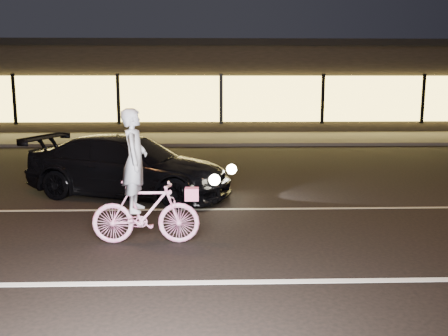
{
  "coord_description": "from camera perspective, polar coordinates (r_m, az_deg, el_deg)",
  "views": [
    {
      "loc": [
        -0.53,
        -7.3,
        2.48
      ],
      "look_at": [
        -0.3,
        0.6,
        1.06
      ],
      "focal_mm": 40.0,
      "sensor_mm": 36.0,
      "label": 1
    }
  ],
  "objects": [
    {
      "name": "storefront",
      "position": [
        26.27,
        -0.56,
        9.45
      ],
      "size": [
        25.4,
        8.42,
        4.2
      ],
      "color": "black",
      "rests_on": "ground"
    },
    {
      "name": "lane_stripe_near",
      "position": [
        6.32,
        3.33,
        -12.87
      ],
      "size": [
        60.0,
        0.12,
        0.01
      ],
      "primitive_type": "cube",
      "color": "silver",
      "rests_on": "ground"
    },
    {
      "name": "lane_stripe_far",
      "position": [
        9.63,
        1.51,
        -4.71
      ],
      "size": [
        60.0,
        0.1,
        0.01
      ],
      "primitive_type": "cube",
      "color": "gray",
      "rests_on": "ground"
    },
    {
      "name": "sidewalk",
      "position": [
        20.45,
        -0.21,
        3.38
      ],
      "size": [
        30.0,
        4.0,
        0.12
      ],
      "primitive_type": "cube",
      "color": "#383533",
      "rests_on": "ground"
    },
    {
      "name": "ground",
      "position": [
        7.72,
        2.35,
        -8.55
      ],
      "size": [
        90.0,
        90.0,
        0.0
      ],
      "primitive_type": "plane",
      "color": "black",
      "rests_on": "ground"
    },
    {
      "name": "cyclist",
      "position": [
        7.6,
        -9.28,
        -3.25
      ],
      "size": [
        1.63,
        0.56,
        2.05
      ],
      "rotation": [
        0.0,
        0.0,
        1.57
      ],
      "color": "#F438A0",
      "rests_on": "ground"
    },
    {
      "name": "sedan",
      "position": [
        10.79,
        -10.81,
        0.19
      ],
      "size": [
        4.76,
        3.11,
        1.28
      ],
      "rotation": [
        0.0,
        0.0,
        1.25
      ],
      "color": "black",
      "rests_on": "ground"
    }
  ]
}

